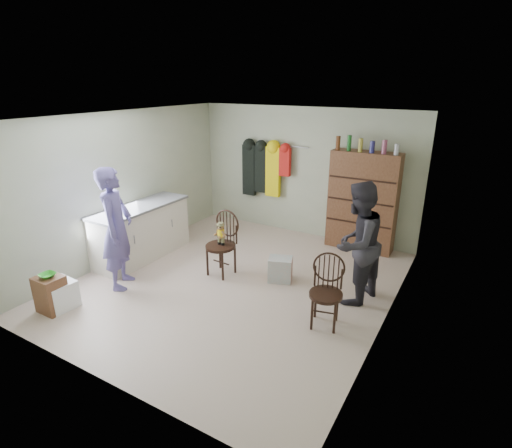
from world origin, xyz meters
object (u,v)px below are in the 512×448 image
Objects in this scene: chair_far at (327,288)px; dresser at (363,201)px; chair_front at (223,239)px; counter at (142,231)px.

dresser reaches higher than chair_far.
chair_far is (1.94, -0.52, -0.08)m from chair_front.
counter is at bearing -144.31° from dresser.
dresser reaches higher than counter.
chair_front is (1.60, 0.18, 0.12)m from counter.
dresser is (-0.34, 2.63, 0.40)m from chair_far.
chair_front reaches higher than chair_far.
chair_front is at bearing -127.12° from dresser.
chair_front is 2.01m from chair_far.
counter is at bearing -169.67° from chair_front.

